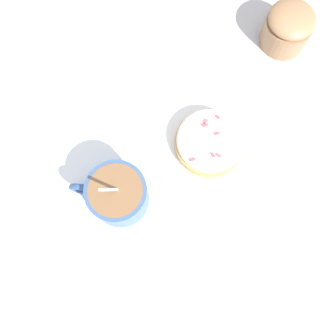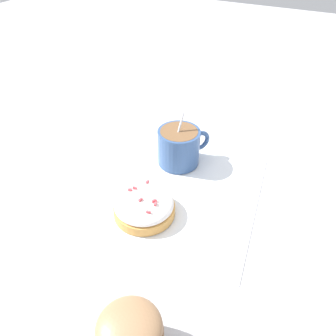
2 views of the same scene
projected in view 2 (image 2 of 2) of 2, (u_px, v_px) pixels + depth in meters
The scene contains 4 objects.
ground_plane at pixel (166, 187), 0.61m from camera, with size 3.00×3.00×0.00m, color #B2B2B7.
paper_napkin at pixel (166, 186), 0.61m from camera, with size 0.36×0.37×0.00m.
coffee_cup at pixel (179, 145), 0.64m from camera, with size 0.10×0.09×0.11m.
frosted_pastry at pixel (142, 205), 0.55m from camera, with size 0.10×0.10×0.04m.
Camera 2 is at (-0.40, -0.22, 0.41)m, focal length 35.00 mm.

